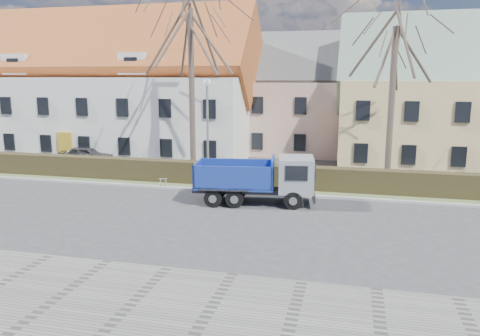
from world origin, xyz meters
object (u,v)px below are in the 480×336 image
(parked_car_a, at_px, (86,155))
(dump_truck, at_px, (251,179))
(streetlight, at_px, (208,130))
(cart_frame, at_px, (160,182))

(parked_car_a, bearing_deg, dump_truck, -129.44)
(dump_truck, bearing_deg, parked_car_a, 143.58)
(dump_truck, xyz_separation_m, streetlight, (-3.61, 4.31, 1.89))
(parked_car_a, bearing_deg, cart_frame, -135.28)
(streetlight, xyz_separation_m, cart_frame, (-2.17, -2.32, -2.81))
(dump_truck, distance_m, streetlight, 5.93)
(cart_frame, bearing_deg, dump_truck, -18.99)
(dump_truck, height_order, parked_car_a, dump_truck)
(dump_truck, bearing_deg, cart_frame, 153.00)
(dump_truck, distance_m, parked_car_a, 15.82)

